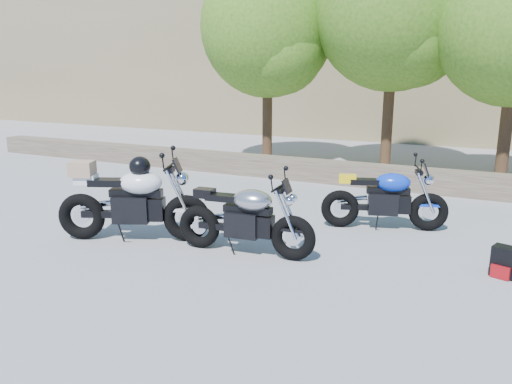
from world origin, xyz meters
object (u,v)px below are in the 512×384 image
Objects in this scene: silver_bike at (246,219)px; backpack at (504,262)px; blue_bike at (385,199)px; white_bike at (132,200)px.

silver_bike is 5.27× the size of backpack.
blue_bike is 5.07× the size of backpack.
white_bike reaches higher than backpack.
backpack is at bearing -54.60° from blue_bike.
silver_bike is 0.93× the size of white_bike.
blue_bike is (3.38, 2.31, -0.14)m from white_bike.
blue_bike is at bearing 48.38° from silver_bike.
backpack is at bearing -12.86° from white_bike.
blue_bike is at bearing 160.93° from backpack.
silver_bike reaches higher than blue_bike.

